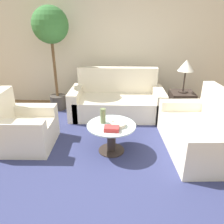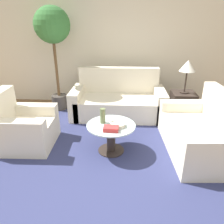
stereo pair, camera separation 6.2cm
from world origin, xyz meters
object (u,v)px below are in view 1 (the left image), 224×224
potted_plant (51,33)px  vase (103,116)px  sofa_main (117,101)px  coffee_table (111,134)px  table_lamp (186,67)px  book_stack (112,129)px  loveseat (203,133)px  bowl (118,125)px  armchair (22,129)px

potted_plant → vase: 2.25m
sofa_main → coffee_table: size_ratio=2.61×
table_lamp → potted_plant: 2.73m
table_lamp → book_stack: (-1.36, -1.50, -0.57)m
loveseat → potted_plant: 3.38m
loveseat → potted_plant: bearing=-124.0°
bowl → table_lamp: bearing=47.0°
sofa_main → coffee_table: 1.45m
sofa_main → armchair: size_ratio=2.09×
sofa_main → vase: 1.43m
loveseat → table_lamp: (-0.02, 1.22, 0.76)m
vase → bowl: size_ratio=1.06×
armchair → table_lamp: table_lamp is taller
armchair → loveseat: loveseat is taller
loveseat → bowl: 1.31m
potted_plant → book_stack: 2.54m
potted_plant → bowl: size_ratio=9.84×
bowl → loveseat: bearing=6.2°
vase → bowl: (0.23, -0.10, -0.09)m
armchair → vase: armchair is taller
armchair → book_stack: size_ratio=4.23×
loveseat → coffee_table: size_ratio=2.12×
sofa_main → table_lamp: bearing=-5.6°
sofa_main → book_stack: 1.64m
bowl → potted_plant: bearing=128.5°
vase → book_stack: vase is taller
sofa_main → loveseat: 1.90m
loveseat → coffee_table: loveseat is taller
vase → book_stack: (0.14, -0.24, -0.09)m
book_stack → armchair: bearing=170.8°
armchair → book_stack: armchair is taller
bowl → book_stack: (-0.09, -0.14, 0.01)m
vase → potted_plant: bearing=125.2°
sofa_main → loveseat: bearing=-45.5°
armchair → table_lamp: bearing=-68.0°
vase → table_lamp: bearing=40.0°
sofa_main → potted_plant: 1.91m
coffee_table → potted_plant: bearing=127.1°
armchair → coffee_table: armchair is taller
armchair → bowl: 1.54m
armchair → bowl: size_ratio=4.16×
armchair → bowl: armchair is taller
potted_plant → bowl: 2.49m
vase → armchair: bearing=177.5°
bowl → book_stack: bearing=-123.3°
sofa_main → coffee_table: bearing=-92.5°
loveseat → bowl: loveseat is taller
loveseat → armchair: bearing=-93.6°
table_lamp → bowl: (-1.27, -1.36, -0.57)m
book_stack → coffee_table: bearing=95.6°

